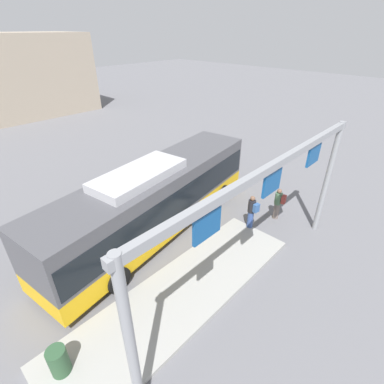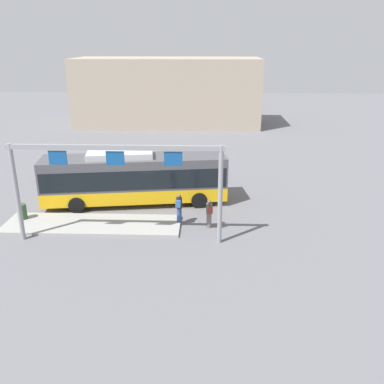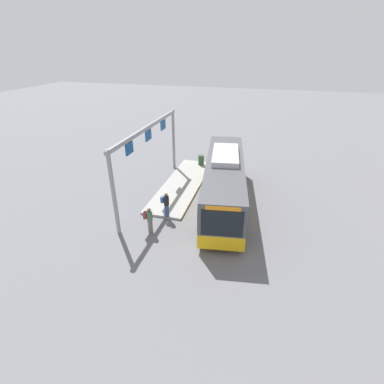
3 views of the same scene
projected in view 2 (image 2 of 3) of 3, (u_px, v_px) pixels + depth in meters
ground_plane at (136, 203)px, 27.03m from camera, size 120.00×120.00×0.00m
platform_curb at (93, 224)px, 23.71m from camera, size 10.00×2.80×0.16m
bus_main at (135, 177)px, 26.41m from camera, size 11.79×4.17×3.46m
person_boarding at (209, 213)px, 23.19m from camera, size 0.39×0.56×1.67m
person_waiting_near at (179, 207)px, 23.60m from camera, size 0.39×0.56×1.67m
platform_sign_gantry at (116, 171)px, 20.67m from camera, size 10.81×0.24×5.20m
station_building at (168, 92)px, 50.77m from camera, size 22.11×8.00×7.97m
trash_bin at (22, 212)px, 24.12m from camera, size 0.52×0.52×0.90m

